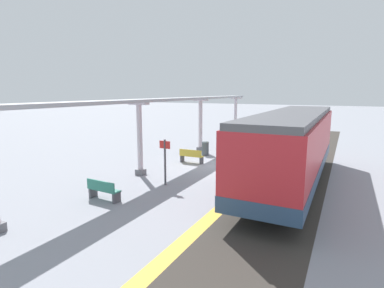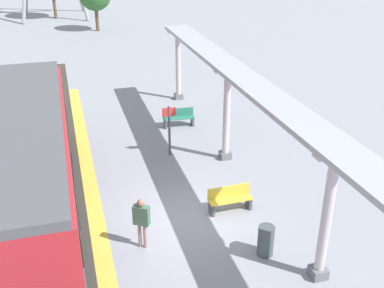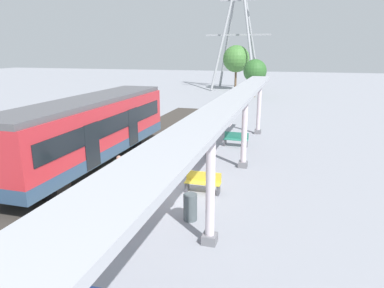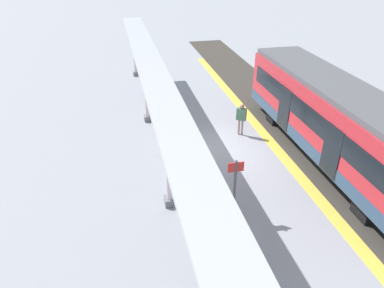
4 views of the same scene
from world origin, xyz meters
The scene contains 13 objects.
ground_plane centered at (0.00, 0.00, 0.00)m, with size 176.00×176.00×0.00m, color gray.
tactile_edge_strip centered at (-2.90, 0.00, 0.00)m, with size 0.53×29.49×0.01m, color gold.
trackbed centered at (-4.76, 0.00, 0.00)m, with size 3.20×41.49×0.01m, color #38332D.
train_near_carriage centered at (-4.75, 1.95, 1.83)m, with size 2.65×12.41×3.48m.
canopy_pillar_second centered at (2.71, -3.68, 1.95)m, with size 1.10×0.44×3.85m.
canopy_pillar_third centered at (2.71, 3.75, 1.95)m, with size 1.10×0.44×3.85m.
canopy_pillar_fourth centered at (2.71, 11.36, 1.95)m, with size 1.10×0.44×3.85m.
canopy_beam centered at (2.71, -0.09, 3.93)m, with size 1.20×23.71×0.16m, color #A8AAB2.
bench_near_end centered at (1.53, 0.10, 0.44)m, with size 1.51×0.47×0.86m.
bench_mid_platform centered at (1.73, 7.63, 0.44)m, with size 1.52×0.52×0.86m.
trash_bin centered at (1.71, -2.39, 0.48)m, with size 0.48×0.48×0.96m, color #444E51.
platform_info_sign centered at (0.57, 4.69, 1.33)m, with size 0.56×0.10×2.20m.
passenger_waiting_near_edge centered at (-1.67, -1.04, 1.04)m, with size 0.52×0.44×1.67m.
Camera 2 is at (-3.36, -12.08, 8.71)m, focal length 42.59 mm.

